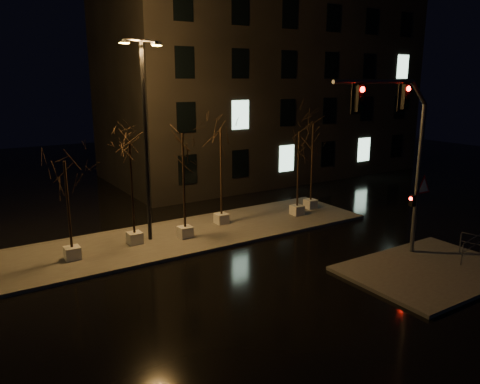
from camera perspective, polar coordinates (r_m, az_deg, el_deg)
ground at (r=18.81m, az=-0.84°, el=-11.03°), size 90.00×90.00×0.00m
median at (r=23.73m, az=-8.52°, el=-5.63°), size 22.00×5.00×0.15m
sidewalk_corner at (r=21.30m, az=22.14°, el=-8.82°), size 7.00×5.00×0.15m
building at (r=39.83m, az=2.72°, el=13.15°), size 25.00×12.00×15.00m
tree_1 at (r=21.07m, az=-20.44°, el=0.98°), size 1.80×1.80×4.47m
tree_2 at (r=22.20m, az=-13.17°, el=3.06°), size 1.80×1.80×4.95m
tree_3 at (r=22.62m, az=-6.96°, el=4.24°), size 1.80×1.80×5.33m
tree_4 at (r=24.73m, az=-2.35°, el=5.11°), size 1.80×1.80×5.31m
tree_5 at (r=26.64m, az=7.18°, el=5.06°), size 1.80×1.80×4.96m
tree_6 at (r=28.07m, az=8.86°, el=5.96°), size 1.80×1.80×5.29m
traffic_signal_mast at (r=20.81m, az=19.21°, el=5.53°), size 6.28×0.26×7.67m
streetlight_main at (r=22.42m, az=-11.50°, el=7.58°), size 2.29×1.04×9.42m
guard_rail_a at (r=22.94m, az=26.49°, el=-5.80°), size 2.19×0.46×0.96m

